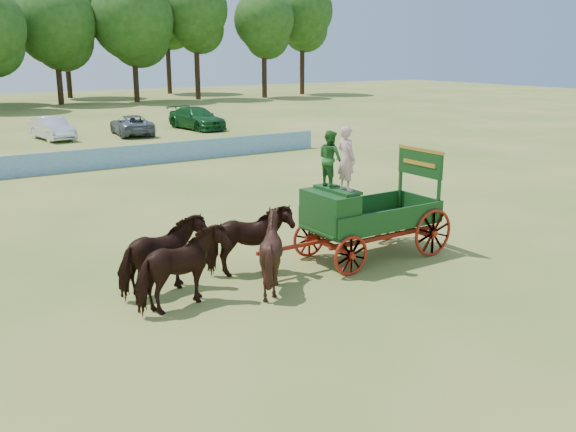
# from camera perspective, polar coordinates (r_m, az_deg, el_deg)

# --- Properties ---
(ground) EXTENTS (160.00, 160.00, 0.00)m
(ground) POSITION_cam_1_polar(r_m,az_deg,el_deg) (17.92, 3.93, -4.29)
(ground) COLOR #AA964C
(ground) RESTS_ON ground
(horse_lead_left) EXTENTS (2.42, 1.52, 1.89)m
(horse_lead_left) POSITION_cam_1_polar(r_m,az_deg,el_deg) (14.83, -9.40, -4.69)
(horse_lead_left) COLOR black
(horse_lead_left) RESTS_ON ground
(horse_lead_right) EXTENTS (2.41, 1.50, 1.89)m
(horse_lead_right) POSITION_cam_1_polar(r_m,az_deg,el_deg) (15.79, -11.04, -3.56)
(horse_lead_right) COLOR black
(horse_lead_right) RESTS_ON ground
(horse_wheel_left) EXTENTS (2.01, 1.87, 1.90)m
(horse_wheel_left) POSITION_cam_1_polar(r_m,az_deg,el_deg) (15.88, -1.48, -3.17)
(horse_wheel_left) COLOR black
(horse_wheel_left) RESTS_ON ground
(horse_wheel_right) EXTENTS (2.42, 1.55, 1.89)m
(horse_wheel_right) POSITION_cam_1_polar(r_m,az_deg,el_deg) (16.78, -3.46, -2.21)
(horse_wheel_right) COLOR black
(horse_wheel_right) RESTS_ON ground
(farm_dray) EXTENTS (6.00, 2.00, 3.86)m
(farm_dray) POSITION_cam_1_polar(r_m,az_deg,el_deg) (17.79, 5.64, 1.11)
(farm_dray) COLOR #A62110
(farm_dray) RESTS_ON ground
(sponsor_banner) EXTENTS (26.00, 0.08, 1.05)m
(sponsor_banner) POSITION_cam_1_polar(r_m,az_deg,el_deg) (33.23, -16.67, 4.89)
(sponsor_banner) COLOR #1C619B
(sponsor_banner) RESTS_ON ground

